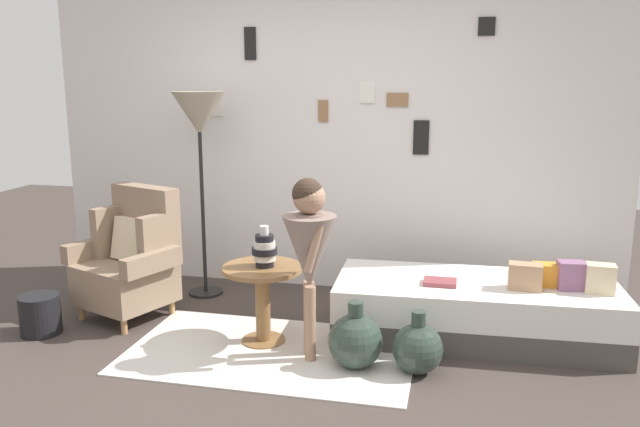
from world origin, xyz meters
The scene contains 17 objects.
ground_plane centered at (0.00, 0.00, 0.00)m, with size 12.00×12.00×0.00m, color #423833.
gallery_wall centered at (0.00, 1.95, 1.30)m, with size 4.80×0.12×2.60m.
rug centered at (-0.08, 0.50, 0.01)m, with size 1.87×1.10×0.01m, color silver.
armchair centered at (-1.29, 0.93, 0.44)m, with size 0.88×0.78×0.97m.
daybed centered at (1.22, 1.06, 0.20)m, with size 1.93×0.87×0.40m.
pillow_head centered at (2.00, 1.00, 0.50)m, with size 0.18×0.12×0.19m, color beige.
pillow_mid centered at (1.82, 1.03, 0.49)m, with size 0.17×0.12×0.19m, color gray.
pillow_back centered at (1.68, 1.07, 0.48)m, with size 0.18×0.12×0.15m, color orange.
pillow_extra centered at (1.53, 0.96, 0.49)m, with size 0.21×0.12×0.18m, color tan.
side_table centered at (-0.18, 0.65, 0.38)m, with size 0.54×0.54×0.54m.
vase_striped centered at (-0.16, 0.65, 0.65)m, with size 0.17×0.17×0.28m.
floor_lamp centered at (-0.95, 1.50, 1.44)m, with size 0.42×0.42×1.66m.
person_child centered at (0.19, 0.47, 0.75)m, with size 0.34×0.34×1.17m.
book_on_daybed centered at (0.98, 0.95, 0.42)m, with size 0.22×0.16×0.03m, color #8F4348.
demijohn_near centered at (0.50, 0.41, 0.18)m, with size 0.34×0.34×0.43m.
demijohn_far centered at (0.88, 0.41, 0.16)m, with size 0.31×0.31×0.40m.
magazine_basket centered at (-1.75, 0.45, 0.14)m, with size 0.28×0.28×0.28m, color black.
Camera 1 is at (1.08, -3.21, 1.77)m, focal length 35.50 mm.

